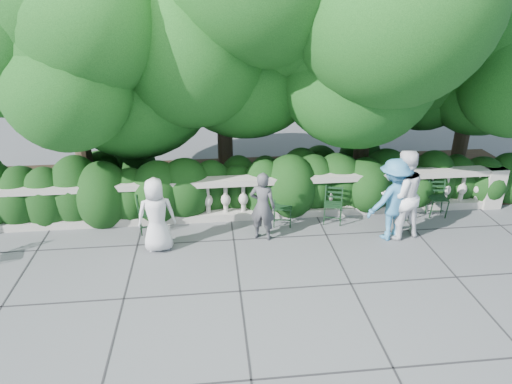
{
  "coord_description": "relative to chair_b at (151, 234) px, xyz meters",
  "views": [
    {
      "loc": [
        -0.93,
        -7.58,
        4.86
      ],
      "look_at": [
        0.0,
        1.0,
        1.0
      ],
      "focal_mm": 32.0,
      "sensor_mm": 36.0,
      "label": 1
    }
  ],
  "objects": [
    {
      "name": "person_older_blue",
      "position": [
        5.07,
        -0.67,
        0.89
      ],
      "size": [
        1.29,
        0.97,
        1.77
      ],
      "primitive_type": "imported",
      "rotation": [
        0.0,
        0.0,
        3.45
      ],
      "color": "teal",
      "rests_on": "ground"
    },
    {
      "name": "chair_b",
      "position": [
        0.0,
        0.0,
        0.0
      ],
      "size": [
        0.54,
        0.57,
        0.84
      ],
      "primitive_type": null,
      "rotation": [
        0.0,
        0.0,
        0.23
      ],
      "color": "black",
      "rests_on": "ground"
    },
    {
      "name": "shrub_hedge",
      "position": [
        2.27,
        1.76,
        0.0
      ],
      "size": [
        15.0,
        2.6,
        1.7
      ],
      "primitive_type": null,
      "color": "black",
      "rests_on": "ground"
    },
    {
      "name": "chair_c",
      "position": [
        2.88,
        -0.01,
        0.0
      ],
      "size": [
        0.52,
        0.55,
        0.84
      ],
      "primitive_type": null,
      "rotation": [
        0.0,
        0.0,
        -0.19
      ],
      "color": "black",
      "rests_on": "ground"
    },
    {
      "name": "person_woman_grey",
      "position": [
        2.39,
        -0.41,
        0.75
      ],
      "size": [
        0.64,
        0.54,
        1.49
      ],
      "primitive_type": "imported",
      "rotation": [
        0.0,
        0.0,
        2.74
      ],
      "color": "#404045",
      "rests_on": "ground"
    },
    {
      "name": "person_casual_man",
      "position": [
        5.26,
        -0.62,
        0.97
      ],
      "size": [
        1.08,
        0.93,
        1.93
      ],
      "primitive_type": "imported",
      "rotation": [
        0.0,
        0.0,
        3.38
      ],
      "color": "white",
      "rests_on": "ground"
    },
    {
      "name": "chair_e",
      "position": [
        5.57,
        0.06,
        0.0
      ],
      "size": [
        0.57,
        0.6,
        0.84
      ],
      "primitive_type": null,
      "rotation": [
        0.0,
        0.0,
        -0.33
      ],
      "color": "black",
      "rests_on": "ground"
    },
    {
      "name": "balustrade",
      "position": [
        2.27,
        0.56,
        0.49
      ],
      "size": [
        12.0,
        0.44,
        1.0
      ],
      "color": "#9E998E",
      "rests_on": "ground"
    },
    {
      "name": "chair_f",
      "position": [
        6.52,
        0.05,
        0.0
      ],
      "size": [
        0.5,
        0.53,
        0.84
      ],
      "primitive_type": null,
      "rotation": [
        0.0,
        0.0,
        -0.12
      ],
      "color": "black",
      "rests_on": "ground"
    },
    {
      "name": "tree_canopy",
      "position": [
        2.96,
        1.95,
        3.96
      ],
      "size": [
        15.04,
        6.52,
        6.78
      ],
      "color": "#3F3023",
      "rests_on": "ground"
    },
    {
      "name": "person_businessman",
      "position": [
        0.25,
        -0.62,
        0.77
      ],
      "size": [
        0.81,
        0.57,
        1.54
      ],
      "primitive_type": "imported",
      "rotation": [
        0.0,
        0.0,
        3.26
      ],
      "color": "silver",
      "rests_on": "ground"
    },
    {
      "name": "chair_d",
      "position": [
        4.01,
        -0.02,
        0.0
      ],
      "size": [
        0.55,
        0.58,
        0.84
      ],
      "primitive_type": null,
      "rotation": [
        0.0,
        0.0,
        -0.27
      ],
      "color": "black",
      "rests_on": "ground"
    },
    {
      "name": "ground",
      "position": [
        2.27,
        -1.24,
        0.0
      ],
      "size": [
        90.0,
        90.0,
        0.0
      ],
      "primitive_type": "plane",
      "color": "#4B4D52",
      "rests_on": "ground"
    }
  ]
}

